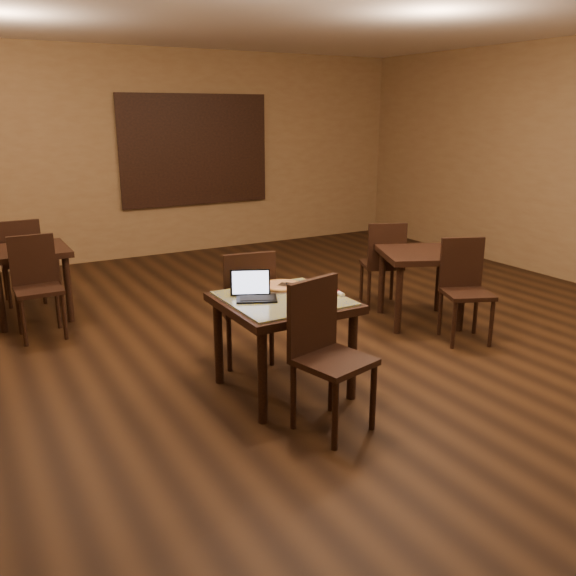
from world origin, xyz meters
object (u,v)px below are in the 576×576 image
chair_main_far (247,301)px  other_table_a (422,263)px  other_table_b_chair_near (36,280)px  other_table_a_chair_far (384,260)px  chair_main_near (324,346)px  other_table_a_chair_near (464,283)px  tiled_table (283,310)px  pizza_pan (282,287)px  laptop (254,291)px  other_table_b (27,261)px  other_table_b_chair_far (22,257)px

chair_main_far → other_table_a: size_ratio=0.96×
chair_main_far → other_table_b_chair_near: 2.20m
other_table_a → other_table_a_chair_far: size_ratio=1.08×
other_table_b_chair_near → chair_main_near: bearing=-63.5°
chair_main_far → other_table_b_chair_near: size_ratio=1.04×
chair_main_near → other_table_a_chair_near: bearing=6.5°
tiled_table → pizza_pan: bearing=63.1°
chair_main_near → other_table_a: 2.46m
pizza_pan → tiled_table: bearing=-116.6°
laptop → chair_main_near: bearing=-51.2°
tiled_table → chair_main_far: chair_main_far is taller
other_table_b → chair_main_near: bearing=-67.4°
other_table_a → other_table_b_chair_near: other_table_b_chair_near is taller
other_table_a_chair_near → other_table_a_chair_far: size_ratio=1.00×
other_table_a → other_table_a_chair_near: (0.03, -0.57, -0.08)m
chair_main_near → chair_main_far: bearing=75.5°
other_table_a → other_table_b_chair_near: bearing=179.4°
pizza_pan → other_table_b: (-1.58, 2.60, -0.14)m
tiled_table → other_table_b: (-1.46, 2.84, -0.03)m
other_table_a → other_table_b: 4.07m
chair_main_near → other_table_b: 3.74m
laptop → other_table_b_chair_near: 2.53m
pizza_pan → other_table_a_chair_far: size_ratio=0.39×
other_table_a_chair_far → other_table_b_chair_near: size_ratio=0.99×
other_table_a → other_table_a_chair_far: other_table_a_chair_far is taller
other_table_a_chair_far → laptop: bearing=52.0°
other_table_b_chair_far → other_table_a: bearing=142.6°
other_table_b_chair_near → laptop: bearing=-59.9°
tiled_table → other_table_b: 3.19m
laptop → other_table_a: (2.23, 0.65, -0.20)m
other_table_a_chair_near → other_table_b_chair_far: 4.78m
chair_main_far → laptop: chair_main_far is taller
chair_main_near → chair_main_far: (0.01, 1.22, -0.02)m
other_table_a → other_table_b_chair_far: 4.39m
chair_main_far → other_table_a_chair_near: (2.07, -0.44, -0.02)m
chair_main_far → other_table_a: chair_main_far is taller
chair_main_far → laptop: 0.60m
laptop → other_table_a_chair_far: (2.19, 1.22, -0.27)m
chair_main_far → pizza_pan: (0.13, -0.37, 0.20)m
chair_main_far → other_table_a_chair_near: 2.12m
tiled_table → other_table_b_chair_near: (-1.46, 2.27, -0.11)m
other_table_b_chair_far → tiled_table: bearing=113.1°
tiled_table → other_table_a_chair_far: other_table_a_chair_far is taller
other_table_b → other_table_a: bearing=-31.1°
pizza_pan → other_table_a: pizza_pan is taller
pizza_pan → other_table_a: bearing=14.8°
other_table_a_chair_far → other_table_b_chair_near: (-3.46, 0.95, 0.00)m
tiled_table → other_table_a_chair_near: 2.07m
tiled_table → other_table_a: tiled_table is taller
other_table_a_chair_near → other_table_a_chair_far: same height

